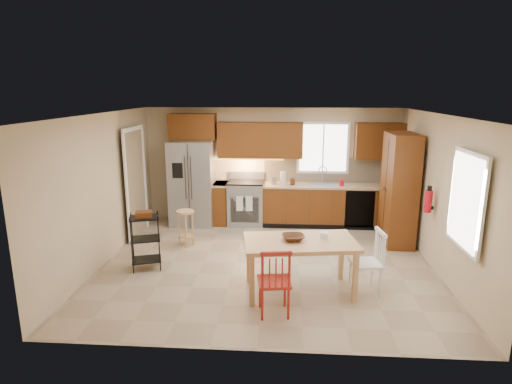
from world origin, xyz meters
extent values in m
plane|color=tan|center=(0.00, 0.00, 0.00)|extent=(5.50, 5.50, 0.00)
cube|color=silver|center=(0.00, 0.00, 2.50)|extent=(5.50, 5.00, 0.02)
cube|color=#CCB793|center=(0.00, 2.50, 1.25)|extent=(5.50, 0.02, 2.50)
cube|color=#CCB793|center=(0.00, -2.50, 1.25)|extent=(5.50, 0.02, 2.50)
cube|color=#CCB793|center=(-2.75, 0.00, 1.25)|extent=(0.02, 5.00, 2.50)
cube|color=#CCB793|center=(2.75, 0.00, 1.25)|extent=(0.02, 5.00, 2.50)
cube|color=gray|center=(-1.70, 2.12, 0.91)|extent=(0.92, 0.75, 1.82)
cube|color=gray|center=(-0.55, 2.19, 0.46)|extent=(0.76, 0.63, 0.92)
cube|color=#623612|center=(-1.10, 2.20, 0.45)|extent=(0.30, 0.60, 0.90)
cube|color=#623612|center=(1.29, 2.20, 0.45)|extent=(2.92, 0.60, 0.90)
cube|color=black|center=(1.85, 1.91, 0.45)|extent=(0.60, 0.02, 0.78)
cube|color=beige|center=(1.29, 2.48, 1.18)|extent=(2.92, 0.03, 0.55)
cube|color=#56300E|center=(-1.70, 2.33, 2.10)|extent=(1.00, 0.35, 0.55)
cube|color=#56300E|center=(-0.25, 2.33, 1.83)|extent=(1.80, 0.35, 0.75)
cube|color=#56300E|center=(2.25, 2.33, 1.83)|extent=(1.00, 0.35, 0.75)
cube|color=white|center=(1.10, 2.48, 1.65)|extent=(1.12, 0.04, 1.12)
cube|color=gray|center=(1.10, 2.20, 0.86)|extent=(0.62, 0.46, 0.16)
cube|color=#FFBF66|center=(-0.55, 2.30, 1.43)|extent=(1.60, 0.30, 0.01)
imported|color=red|center=(1.48, 2.10, 1.00)|extent=(0.09, 0.09, 0.19)
cylinder|color=silver|center=(0.25, 2.15, 1.04)|extent=(0.12, 0.12, 0.28)
cylinder|color=gray|center=(0.05, 2.15, 0.99)|extent=(0.11, 0.11, 0.18)
cylinder|color=#452912|center=(0.45, 2.12, 0.97)|extent=(0.10, 0.10, 0.14)
cube|color=#623612|center=(2.43, 1.20, 1.05)|extent=(0.50, 0.95, 2.10)
cylinder|color=red|center=(2.63, 0.15, 1.10)|extent=(0.12, 0.12, 0.36)
cube|color=white|center=(2.68, -1.15, 1.45)|extent=(0.04, 1.02, 1.32)
cube|color=#8C7A59|center=(-2.67, 1.30, 1.05)|extent=(0.04, 0.95, 2.10)
imported|color=#452912|center=(0.42, -0.99, 0.78)|extent=(0.36, 0.36, 0.08)
cylinder|color=silver|center=(0.87, -0.89, 0.81)|extent=(0.13, 0.13, 0.14)
camera|label=1|loc=(0.29, -6.76, 2.88)|focal=30.00mm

